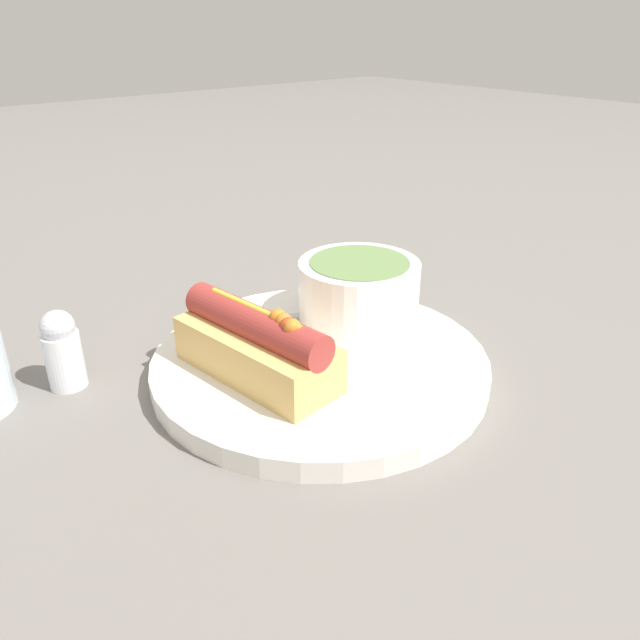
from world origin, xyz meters
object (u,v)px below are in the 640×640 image
soup_bowl (359,287)px  spoon (308,314)px  salt_shaker (62,350)px  hot_dog (257,345)px

soup_bowl → spoon: size_ratio=0.73×
salt_shaker → hot_dog: bearing=45.8°
soup_bowl → hot_dog: bearing=-79.0°
soup_bowl → spoon: bearing=-128.5°
spoon → salt_shaker: size_ratio=2.26×
spoon → soup_bowl: bearing=-10.5°
hot_dog → spoon: bearing=112.8°
hot_dog → soup_bowl: bearing=93.9°
hot_dog → salt_shaker: 0.16m
spoon → hot_dog: bearing=-122.1°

